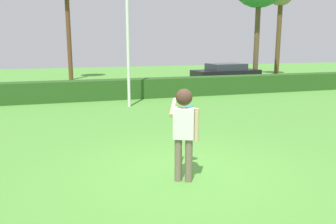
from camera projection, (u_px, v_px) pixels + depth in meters
name	position (u px, v px, depth m)	size (l,w,h in m)	color
ground_plane	(185.00, 173.00, 7.09)	(60.00, 60.00, 0.00)	#53983A
person	(184.00, 124.00, 6.49)	(0.52, 0.83, 1.78)	#6F6050
frisbee	(187.00, 107.00, 6.98)	(0.27, 0.26, 0.10)	#268CE5
lamppost	(128.00, 27.00, 13.67)	(0.24, 0.24, 5.67)	silver
hedge_row	(114.00, 89.00, 16.08)	(29.22, 0.90, 0.89)	#27511B
parked_car_black	(226.00, 73.00, 21.90)	(4.35, 2.14, 1.25)	black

